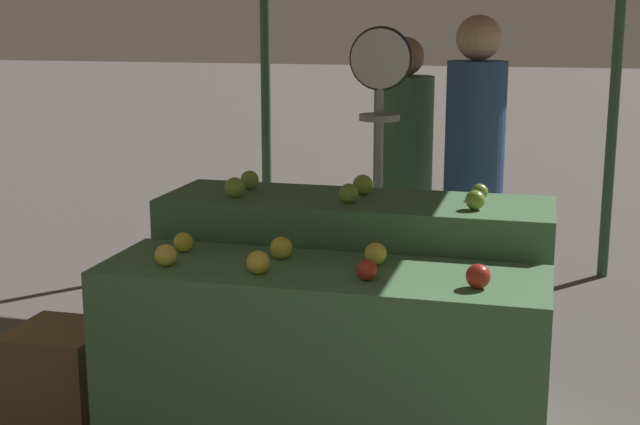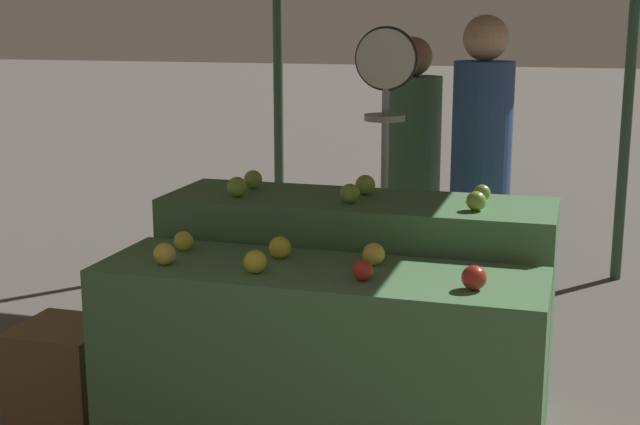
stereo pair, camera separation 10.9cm
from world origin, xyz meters
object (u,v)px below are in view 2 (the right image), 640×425
Objects in this scene: person_vendor_at_scale at (481,157)px; person_customer_left at (411,161)px; wooden_crate_side at (65,369)px; produce_scale at (385,118)px.

person_vendor_at_scale is 1.07× the size of person_customer_left.
wooden_crate_side is at bearing 30.53° from person_vendor_at_scale.
wooden_crate_side is (-1.23, -1.61, -0.74)m from person_customer_left.
person_vendor_at_scale is 4.33× the size of wooden_crate_side.
person_vendor_at_scale reaches higher than produce_scale.
person_vendor_at_scale reaches higher than wooden_crate_side.
produce_scale is at bearing 71.88° from person_customer_left.
wooden_crate_side is (-1.21, -1.03, -1.04)m from produce_scale.
person_vendor_at_scale is at bearing 38.62° from wooden_crate_side.
person_customer_left is 2.16m from wooden_crate_side.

